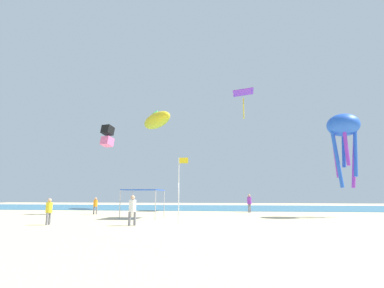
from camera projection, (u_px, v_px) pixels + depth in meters
The scene contains 12 objects.
ground at pixel (196, 225), 19.52m from camera, with size 110.00×110.00×0.10m, color beige.
ocean_strip at pixel (220, 208), 46.50m from camera, with size 110.00×21.92×0.03m, color teal.
canopy_tent at pixel (143, 191), 25.22m from camera, with size 2.79×2.96×2.22m.
person_near_tent at pixel (249, 202), 33.47m from camera, with size 0.45×0.47×1.89m.
person_leftmost at pixel (95, 204), 30.19m from camera, with size 0.42×0.38×1.59m.
person_central at pixel (132, 208), 19.07m from camera, with size 0.44×0.42×1.78m.
person_rightmost at pixel (49, 209), 19.48m from camera, with size 0.38×0.43×1.59m.
banner_flag at pixel (180, 185), 19.49m from camera, with size 0.61×0.06×4.08m.
kite_box_black at pixel (107, 136), 32.13m from camera, with size 1.24×1.35×2.20m.
kite_diamond_purple at pixel (243, 94), 40.34m from camera, with size 2.63×2.64×3.61m.
kite_inflatable_yellow at pixel (157, 120), 44.78m from camera, with size 6.66×7.38×3.00m.
kite_octopus_blue at pixel (343, 129), 27.62m from camera, with size 3.14×3.14×6.39m.
Camera 1 is at (2.50, -19.92, 1.78)m, focal length 29.84 mm.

